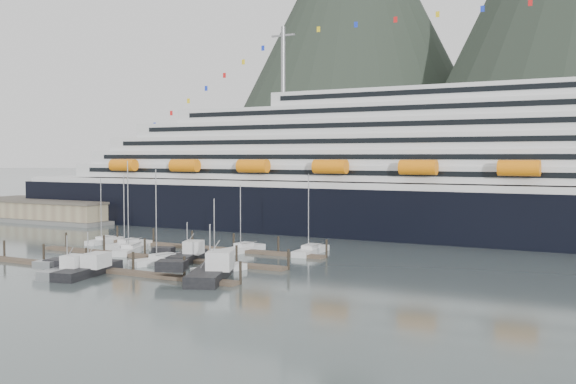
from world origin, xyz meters
name	(u,v)px	position (x,y,z in m)	size (l,w,h in m)	color
ground	(168,264)	(0.00, 0.00, 0.00)	(1600.00, 1600.00, 0.00)	#4E5C5C
cruise_ship	(455,178)	(30.03, 54.94, 12.04)	(210.00, 30.40, 50.30)	black
warehouse	(50,212)	(-72.00, 42.00, 2.25)	(46.00, 20.00, 5.80)	#595956
dock_near	(97,269)	(-4.93, -9.95, 0.31)	(48.18, 2.28, 3.20)	#4B3E30
dock_mid	(155,257)	(-4.93, 3.05, 0.31)	(48.18, 2.28, 3.20)	#4B3E30
dock_far	(203,247)	(-4.93, 16.05, 0.31)	(48.18, 2.28, 3.20)	#4B3E30
sailboat_a	(128,245)	(-17.68, 10.92, 0.43)	(3.39, 9.63, 13.61)	silver
sailboat_b	(131,250)	(-12.89, 6.21, 0.44)	(6.04, 10.58, 16.27)	silver
sailboat_d	(162,260)	(-0.98, -0.02, 0.42)	(5.49, 10.94, 14.96)	silver
sailboat_e	(104,241)	(-26.05, 13.62, 0.40)	(3.09, 8.97, 12.75)	silver
sailboat_f	(244,249)	(3.41, 16.61, 0.42)	(3.54, 9.42, 12.12)	silver
sailboat_g	(311,251)	(14.71, 19.99, 0.42)	(3.45, 10.93, 14.08)	silver
sailboat_h	(219,269)	(11.26, -2.44, 0.40)	(4.93, 8.76, 10.96)	silver
trawler_b	(67,270)	(-5.58, -15.02, 0.82)	(7.58, 9.89, 6.11)	#9A9C9F
trawler_c	(87,269)	(-3.56, -13.17, 0.86)	(9.57, 13.29, 6.55)	black
trawler_d	(209,272)	(13.48, -8.08, 1.01)	(11.82, 14.28, 8.25)	black
trawler_e	(187,255)	(0.92, 3.61, 0.87)	(8.89, 10.97, 6.76)	black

